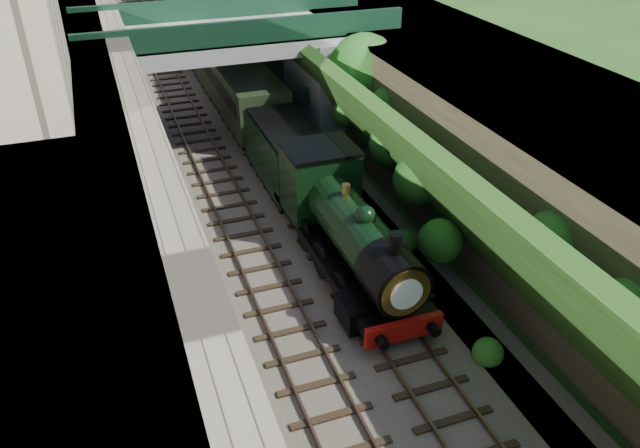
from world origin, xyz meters
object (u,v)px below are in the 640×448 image
Objects in this scene: tender at (288,158)px; road_bridge at (246,68)px; tree at (365,72)px; locomotive at (347,229)px.

road_bridge is at bearing 92.26° from tender.
tree is at bearing 23.52° from tender.
locomotive is (-4.71, -9.41, -2.75)m from tree.
locomotive reaches higher than tender.
road_bridge is 14.01m from locomotive.
tree is at bearing 63.40° from locomotive.
road_bridge is at bearing 138.37° from tree.
tender is (-0.00, 7.36, -0.27)m from locomotive.
locomotive is (0.26, -13.83, -2.18)m from road_bridge.
tender is at bearing 90.00° from locomotive.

